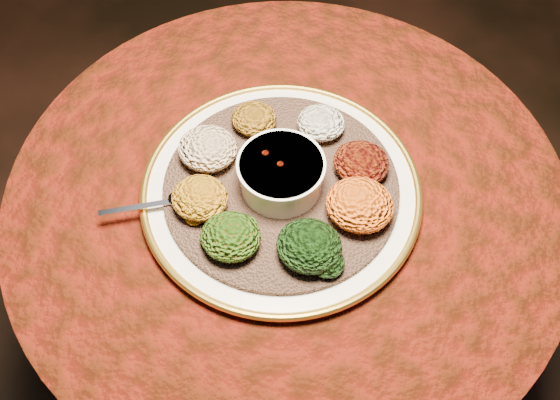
% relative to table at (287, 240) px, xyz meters
% --- Properties ---
extents(table, '(0.96, 0.96, 0.73)m').
position_rel_table_xyz_m(table, '(0.00, 0.00, 0.00)').
color(table, black).
rests_on(table, ground).
extents(platter, '(0.50, 0.50, 0.02)m').
position_rel_table_xyz_m(platter, '(-0.01, -0.02, 0.19)').
color(platter, white).
rests_on(platter, table).
extents(injera, '(0.45, 0.45, 0.01)m').
position_rel_table_xyz_m(injera, '(-0.01, -0.02, 0.20)').
color(injera, brown).
rests_on(injera, platter).
extents(stew_bowl, '(0.14, 0.14, 0.06)m').
position_rel_table_xyz_m(stew_bowl, '(-0.01, -0.02, 0.24)').
color(stew_bowl, white).
rests_on(stew_bowl, injera).
extents(spoon, '(0.14, 0.09, 0.01)m').
position_rel_table_xyz_m(spoon, '(-0.16, -0.11, 0.21)').
color(spoon, silver).
rests_on(spoon, injera).
extents(portion_ayib, '(0.08, 0.08, 0.04)m').
position_rel_table_xyz_m(portion_ayib, '(0.02, 0.12, 0.23)').
color(portion_ayib, white).
rests_on(portion_ayib, injera).
extents(portion_kitfo, '(0.09, 0.09, 0.04)m').
position_rel_table_xyz_m(portion_kitfo, '(0.11, 0.05, 0.23)').
color(portion_kitfo, black).
rests_on(portion_kitfo, injera).
extents(portion_tikil, '(0.11, 0.10, 0.05)m').
position_rel_table_xyz_m(portion_tikil, '(0.13, -0.03, 0.23)').
color(portion_tikil, '#BD6A0F').
rests_on(portion_tikil, injera).
extents(portion_gomen, '(0.10, 0.10, 0.05)m').
position_rel_table_xyz_m(portion_gomen, '(0.07, -0.13, 0.23)').
color(portion_gomen, black).
rests_on(portion_gomen, injera).
extents(portion_mixveg, '(0.09, 0.09, 0.04)m').
position_rel_table_xyz_m(portion_mixveg, '(-0.04, -0.15, 0.23)').
color(portion_mixveg, '#902D09').
rests_on(portion_mixveg, injera).
extents(portion_kik, '(0.09, 0.09, 0.04)m').
position_rel_table_xyz_m(portion_kik, '(-0.12, -0.10, 0.23)').
color(portion_kik, '#C16C11').
rests_on(portion_kik, injera).
extents(portion_timatim, '(0.10, 0.10, 0.05)m').
position_rel_table_xyz_m(portion_timatim, '(-0.14, -0.00, 0.23)').
color(portion_timatim, maroon).
rests_on(portion_timatim, injera).
extents(portion_shiro, '(0.08, 0.08, 0.04)m').
position_rel_table_xyz_m(portion_shiro, '(-0.09, 0.09, 0.23)').
color(portion_shiro, '#8F5611').
rests_on(portion_shiro, injera).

